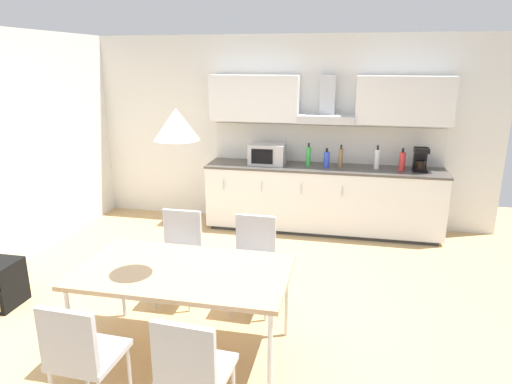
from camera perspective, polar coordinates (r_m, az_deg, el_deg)
name	(u,v)px	position (r m, az deg, el deg)	size (l,w,h in m)	color
ground_plane	(223,311)	(4.44, -4.10, -14.57)	(7.60, 7.85, 0.02)	tan
wall_back	(273,131)	(6.49, 2.17, 7.65)	(6.08, 0.10, 2.59)	silver
kitchen_counter	(322,199)	(6.25, 8.28, -0.82)	(3.14, 0.64, 0.89)	#333333
backsplash_tile	(326,144)	(6.37, 8.72, 5.95)	(3.12, 0.02, 0.51)	silver
upper_wall_cabinets	(327,100)	(6.14, 8.87, 11.27)	(3.12, 0.40, 0.60)	silver
microwave	(267,154)	(6.19, 1.43, 4.76)	(0.48, 0.35, 0.28)	#ADADB2
coffee_maker	(420,159)	(6.18, 19.86, 3.87)	(0.18, 0.19, 0.30)	black
bottle_brown	(341,158)	(6.10, 10.54, 4.21)	(0.06, 0.06, 0.30)	brown
bottle_blue	(327,159)	(6.09, 8.82, 4.07)	(0.08, 0.08, 0.25)	blue
bottle_red	(402,161)	(6.13, 17.80, 3.71)	(0.08, 0.08, 0.29)	red
bottle_white	(377,159)	(6.14, 14.89, 4.03)	(0.07, 0.07, 0.31)	white
bottle_green	(308,156)	(6.13, 6.57, 4.47)	(0.06, 0.06, 0.31)	green
dining_table	(184,274)	(3.57, -9.05, -10.11)	(1.61, 0.91, 0.73)	tan
chair_near_right	(192,367)	(2.88, -8.06, -20.84)	(0.43, 0.43, 0.87)	#B2B2B7
chair_far_right	(253,253)	(4.27, -0.33, -7.66)	(0.41, 0.41, 0.87)	#B2B2B7
chair_near_left	(80,351)	(3.16, -21.13, -18.08)	(0.42, 0.42, 0.87)	#B2B2B7
chair_far_left	(180,247)	(4.47, -9.54, -6.77)	(0.40, 0.40, 0.87)	#B2B2B7
pendant_lamp	(176,124)	(3.24, -9.94, 8.35)	(0.32, 0.32, 0.22)	silver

